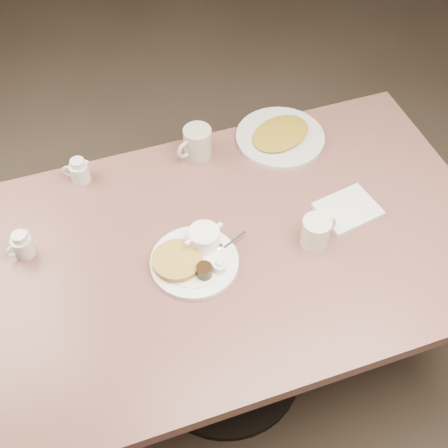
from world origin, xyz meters
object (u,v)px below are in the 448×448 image
object	(u,v)px
coffee_mug_near	(316,232)
creamer_right	(79,171)
coffee_mug_far	(197,143)
main_plate	(194,256)
creamer_left	(22,245)
hash_plate	(280,136)
diner_table	(226,280)

from	to	relation	value
coffee_mug_near	creamer_right	xyz separation A→B (m)	(-0.57, 0.45, -0.01)
coffee_mug_near	coffee_mug_far	distance (m)	0.48
coffee_mug_near	creamer_right	distance (m)	0.73
main_plate	creamer_left	bearing A→B (deg)	157.47
coffee_mug_far	creamer_left	world-z (taller)	coffee_mug_far
main_plate	hash_plate	size ratio (longest dim) A/B	0.83
main_plate	creamer_left	distance (m)	0.47
diner_table	coffee_mug_far	bearing A→B (deg)	84.97
hash_plate	coffee_mug_far	bearing A→B (deg)	175.80
main_plate	creamer_left	size ratio (longest dim) A/B	3.87
creamer_left	creamer_right	bearing A→B (deg)	48.95
main_plate	hash_plate	bearing A→B (deg)	42.49
main_plate	coffee_mug_far	distance (m)	0.41
coffee_mug_near	diner_table	bearing A→B (deg)	163.48
coffee_mug_near	coffee_mug_far	world-z (taller)	coffee_mug_far
coffee_mug_far	diner_table	bearing A→B (deg)	-95.03
coffee_mug_far	hash_plate	size ratio (longest dim) A/B	0.35
hash_plate	main_plate	bearing A→B (deg)	-137.51
creamer_right	hash_plate	world-z (taller)	creamer_right
main_plate	hash_plate	world-z (taller)	main_plate
creamer_right	hash_plate	size ratio (longest dim) A/B	0.22
coffee_mug_far	creamer_left	size ratio (longest dim) A/B	1.64
creamer_right	hash_plate	xyz separation A→B (m)	(0.64, -0.03, -0.02)
coffee_mug_far	creamer_right	size ratio (longest dim) A/B	1.59
creamer_left	diner_table	bearing A→B (deg)	-16.39
main_plate	coffee_mug_far	size ratio (longest dim) A/B	2.35
main_plate	creamer_right	xyz separation A→B (m)	(-0.23, 0.40, 0.01)
hash_plate	diner_table	bearing A→B (deg)	-131.19
coffee_mug_far	hash_plate	world-z (taller)	coffee_mug_far
main_plate	coffee_mug_near	xyz separation A→B (m)	(0.34, -0.05, 0.02)
main_plate	diner_table	bearing A→B (deg)	12.66
coffee_mug_far	coffee_mug_near	bearing A→B (deg)	-65.15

